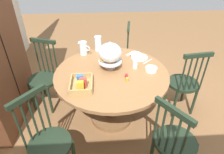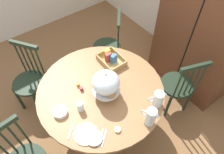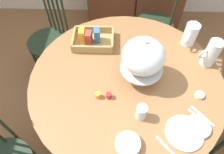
% 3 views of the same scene
% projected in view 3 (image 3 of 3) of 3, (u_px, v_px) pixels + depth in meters
% --- Properties ---
extents(ground_plane, '(10.00, 10.00, 0.00)m').
position_uv_depth(ground_plane, '(122.00, 124.00, 2.01)').
color(ground_plane, brown).
extents(dining_table, '(1.34, 1.34, 0.74)m').
position_uv_depth(dining_table, '(125.00, 92.00, 1.58)').
color(dining_table, olive).
rests_on(dining_table, ground_plane).
extents(windsor_chair_near_window, '(0.47, 0.47, 0.97)m').
position_uv_depth(windsor_chair_near_window, '(50.00, 41.00, 2.04)').
color(windsor_chair_near_window, '#1E2D1E').
rests_on(windsor_chair_near_window, ground_plane).
extents(windsor_chair_host_seat, '(0.43, 0.43, 0.97)m').
position_uv_depth(windsor_chair_host_seat, '(157.00, 25.00, 2.18)').
color(windsor_chair_host_seat, '#1E2D1E').
rests_on(windsor_chair_host_seat, ground_plane).
extents(pastry_stand_with_dome, '(0.28, 0.28, 0.34)m').
position_uv_depth(pastry_stand_with_dome, '(143.00, 58.00, 1.27)').
color(pastry_stand_with_dome, silver).
rests_on(pastry_stand_with_dome, dining_table).
extents(orange_juice_pitcher, '(0.11, 0.17, 0.18)m').
position_uv_depth(orange_juice_pitcher, '(190.00, 35.00, 1.55)').
color(orange_juice_pitcher, silver).
rests_on(orange_juice_pitcher, dining_table).
extents(milk_pitcher, '(0.18, 0.10, 0.21)m').
position_uv_depth(milk_pitcher, '(211.00, 54.00, 1.43)').
color(milk_pitcher, silver).
rests_on(milk_pitcher, dining_table).
extents(cereal_basket, '(0.32, 0.24, 0.12)m').
position_uv_depth(cereal_basket, '(92.00, 39.00, 1.59)').
color(cereal_basket, tan).
rests_on(cereal_basket, dining_table).
extents(china_plate_large, '(0.22, 0.22, 0.01)m').
position_uv_depth(china_plate_large, '(184.00, 133.00, 1.19)').
color(china_plate_large, white).
rests_on(china_plate_large, dining_table).
extents(china_plate_small, '(0.15, 0.15, 0.01)m').
position_uv_depth(china_plate_small, '(198.00, 126.00, 1.20)').
color(china_plate_small, white).
rests_on(china_plate_small, china_plate_large).
extents(cereal_bowl, '(0.14, 0.14, 0.04)m').
position_uv_depth(cereal_bowl, '(129.00, 144.00, 1.13)').
color(cereal_bowl, white).
rests_on(cereal_bowl, dining_table).
extents(drinking_glass, '(0.06, 0.06, 0.11)m').
position_uv_depth(drinking_glass, '(141.00, 112.00, 1.21)').
color(drinking_glass, silver).
rests_on(drinking_glass, dining_table).
extents(butter_dish, '(0.06, 0.06, 0.02)m').
position_uv_depth(butter_dish, '(199.00, 95.00, 1.33)').
color(butter_dish, beige).
rests_on(butter_dish, dining_table).
extents(jam_jar_strawberry, '(0.04, 0.04, 0.04)m').
position_uv_depth(jam_jar_strawberry, '(109.00, 95.00, 1.32)').
color(jam_jar_strawberry, '#B7282D').
rests_on(jam_jar_strawberry, dining_table).
extents(jam_jar_apricot, '(0.04, 0.04, 0.04)m').
position_uv_depth(jam_jar_apricot, '(98.00, 95.00, 1.32)').
color(jam_jar_apricot, orange).
rests_on(jam_jar_apricot, dining_table).
extents(table_knife, '(0.12, 0.14, 0.01)m').
position_uv_depth(table_knife, '(199.00, 119.00, 1.24)').
color(table_knife, silver).
rests_on(table_knife, dining_table).
extents(dinner_fork, '(0.12, 0.14, 0.01)m').
position_uv_depth(dinner_fork, '(202.00, 116.00, 1.25)').
color(dinner_fork, silver).
rests_on(dinner_fork, dining_table).
extents(soup_spoon, '(0.12, 0.14, 0.01)m').
position_uv_depth(soup_spoon, '(168.00, 148.00, 1.14)').
color(soup_spoon, silver).
rests_on(soup_spoon, dining_table).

